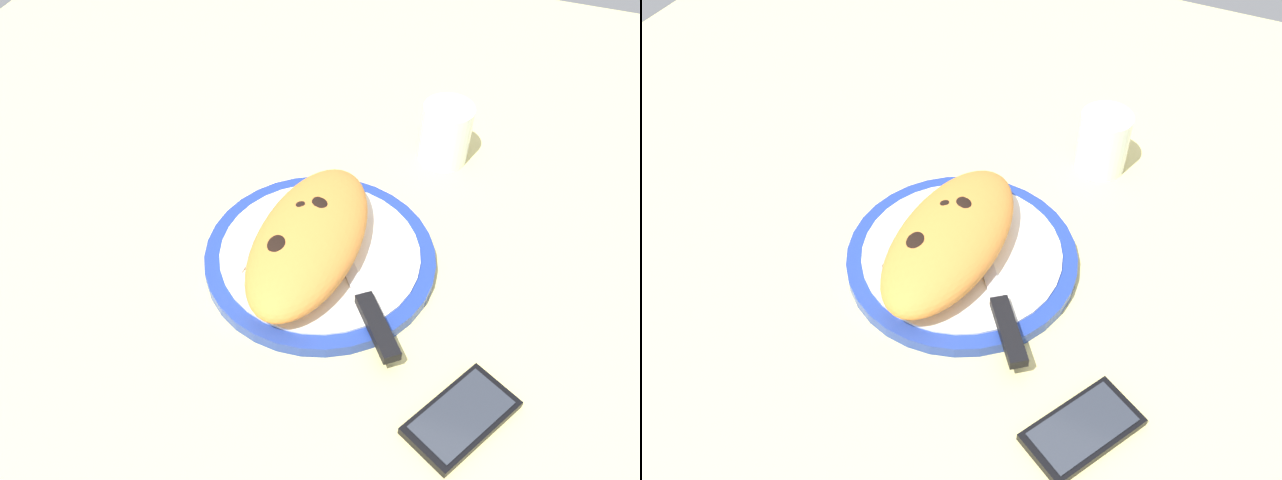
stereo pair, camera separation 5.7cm
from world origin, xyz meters
The scene contains 7 objects.
ground_plane centered at (0.00, 0.00, -1.50)cm, with size 150.00×150.00×3.00cm, color #E5D684.
plate centered at (0.00, 0.00, 0.89)cm, with size 27.58×27.58×1.85cm.
calzone centered at (1.18, -0.93, 4.81)cm, with size 24.83×11.88×5.85cm.
fork centered at (-0.01, -7.53, 2.05)cm, with size 15.72×3.72×0.40cm.
knife centered at (6.17, 7.75, 2.33)cm, with size 18.36×14.95×1.20cm.
smartphone centered at (15.07, 20.46, 0.56)cm, with size 13.14×11.08×1.16cm.
water_glass centered at (-24.16, 9.32, 3.68)cm, with size 6.80×6.80×8.45cm.
Camera 1 is at (52.78, 19.23, 63.61)cm, focal length 39.45 mm.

